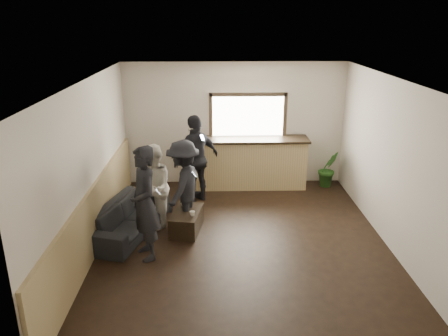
{
  "coord_description": "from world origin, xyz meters",
  "views": [
    {
      "loc": [
        -0.48,
        -6.74,
        3.75
      ],
      "look_at": [
        -0.3,
        0.4,
        1.25
      ],
      "focal_mm": 35.0,
      "sensor_mm": 36.0,
      "label": 1
    }
  ],
  "objects_px": {
    "sofa": "(129,218)",
    "coffee_table": "(187,221)",
    "person_a": "(144,204)",
    "cup_a": "(184,204)",
    "cup_b": "(192,214)",
    "potted_plant": "(328,169)",
    "person_d": "(196,159)",
    "bar_counter": "(248,160)",
    "person_c": "(184,185)",
    "person_b": "(154,187)"
  },
  "relations": [
    {
      "from": "person_c",
      "to": "bar_counter",
      "type": "bearing_deg",
      "value": 166.43
    },
    {
      "from": "person_a",
      "to": "sofa",
      "type": "bearing_deg",
      "value": -177.6
    },
    {
      "from": "coffee_table",
      "to": "cup_a",
      "type": "distance_m",
      "value": 0.33
    },
    {
      "from": "potted_plant",
      "to": "person_b",
      "type": "distance_m",
      "value": 4.24
    },
    {
      "from": "person_c",
      "to": "person_d",
      "type": "bearing_deg",
      "value": -169.22
    },
    {
      "from": "person_a",
      "to": "cup_b",
      "type": "bearing_deg",
      "value": 108.73
    },
    {
      "from": "bar_counter",
      "to": "person_a",
      "type": "bearing_deg",
      "value": -121.36
    },
    {
      "from": "bar_counter",
      "to": "person_a",
      "type": "xyz_separation_m",
      "value": [
        -1.88,
        -3.09,
        0.3
      ]
    },
    {
      "from": "person_d",
      "to": "cup_a",
      "type": "bearing_deg",
      "value": 41.87
    },
    {
      "from": "potted_plant",
      "to": "person_d",
      "type": "height_order",
      "value": "person_d"
    },
    {
      "from": "cup_a",
      "to": "person_a",
      "type": "xyz_separation_m",
      "value": [
        -0.55,
        -1.1,
        0.51
      ]
    },
    {
      "from": "sofa",
      "to": "potted_plant",
      "type": "distance_m",
      "value": 4.72
    },
    {
      "from": "sofa",
      "to": "cup_b",
      "type": "distance_m",
      "value": 1.18
    },
    {
      "from": "person_b",
      "to": "person_d",
      "type": "distance_m",
      "value": 1.43
    },
    {
      "from": "cup_b",
      "to": "person_d",
      "type": "relative_size",
      "value": 0.05
    },
    {
      "from": "cup_b",
      "to": "person_d",
      "type": "height_order",
      "value": "person_d"
    },
    {
      "from": "bar_counter",
      "to": "cup_b",
      "type": "bearing_deg",
      "value": -116.06
    },
    {
      "from": "potted_plant",
      "to": "person_b",
      "type": "relative_size",
      "value": 0.53
    },
    {
      "from": "sofa",
      "to": "person_a",
      "type": "xyz_separation_m",
      "value": [
        0.45,
        -0.84,
        0.64
      ]
    },
    {
      "from": "sofa",
      "to": "person_c",
      "type": "relative_size",
      "value": 1.2
    },
    {
      "from": "person_b",
      "to": "person_c",
      "type": "relative_size",
      "value": 0.94
    },
    {
      "from": "bar_counter",
      "to": "potted_plant",
      "type": "bearing_deg",
      "value": -1.42
    },
    {
      "from": "potted_plant",
      "to": "person_a",
      "type": "height_order",
      "value": "person_a"
    },
    {
      "from": "bar_counter",
      "to": "cup_b",
      "type": "distance_m",
      "value": 2.66
    },
    {
      "from": "cup_a",
      "to": "cup_b",
      "type": "relative_size",
      "value": 1.34
    },
    {
      "from": "bar_counter",
      "to": "person_b",
      "type": "relative_size",
      "value": 1.7
    },
    {
      "from": "cup_b",
      "to": "cup_a",
      "type": "bearing_deg",
      "value": 112.8
    },
    {
      "from": "coffee_table",
      "to": "cup_a",
      "type": "relative_size",
      "value": 6.73
    },
    {
      "from": "potted_plant",
      "to": "person_c",
      "type": "distance_m",
      "value": 3.78
    },
    {
      "from": "sofa",
      "to": "coffee_table",
      "type": "height_order",
      "value": "sofa"
    },
    {
      "from": "coffee_table",
      "to": "potted_plant",
      "type": "relative_size",
      "value": 1.02
    },
    {
      "from": "sofa",
      "to": "person_a",
      "type": "height_order",
      "value": "person_a"
    },
    {
      "from": "cup_b",
      "to": "person_c",
      "type": "bearing_deg",
      "value": 116.07
    },
    {
      "from": "sofa",
      "to": "coffee_table",
      "type": "distance_m",
      "value": 1.05
    },
    {
      "from": "potted_plant",
      "to": "person_d",
      "type": "distance_m",
      "value": 3.13
    },
    {
      "from": "bar_counter",
      "to": "sofa",
      "type": "bearing_deg",
      "value": -136.08
    },
    {
      "from": "person_b",
      "to": "person_d",
      "type": "xyz_separation_m",
      "value": [
        0.74,
        1.21,
        0.14
      ]
    },
    {
      "from": "person_a",
      "to": "person_b",
      "type": "bearing_deg",
      "value": 154.27
    },
    {
      "from": "person_a",
      "to": "coffee_table",
      "type": "bearing_deg",
      "value": 120.28
    },
    {
      "from": "cup_a",
      "to": "person_b",
      "type": "height_order",
      "value": "person_b"
    },
    {
      "from": "person_a",
      "to": "potted_plant",
      "type": "bearing_deg",
      "value": 103.45
    },
    {
      "from": "sofa",
      "to": "cup_b",
      "type": "relative_size",
      "value": 21.18
    },
    {
      "from": "sofa",
      "to": "potted_plant",
      "type": "height_order",
      "value": "potted_plant"
    },
    {
      "from": "sofa",
      "to": "coffee_table",
      "type": "relative_size",
      "value": 2.35
    },
    {
      "from": "cup_a",
      "to": "person_c",
      "type": "height_order",
      "value": "person_c"
    },
    {
      "from": "cup_a",
      "to": "cup_b",
      "type": "xyz_separation_m",
      "value": [
        0.17,
        -0.4,
        -0.01
      ]
    },
    {
      "from": "sofa",
      "to": "person_b",
      "type": "distance_m",
      "value": 0.71
    },
    {
      "from": "coffee_table",
      "to": "cup_b",
      "type": "distance_m",
      "value": 0.32
    },
    {
      "from": "bar_counter",
      "to": "person_b",
      "type": "height_order",
      "value": "bar_counter"
    },
    {
      "from": "cup_a",
      "to": "person_b",
      "type": "distance_m",
      "value": 0.65
    }
  ]
}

